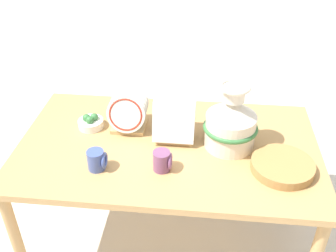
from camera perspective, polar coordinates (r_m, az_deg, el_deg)
ground_plane at (r=2.41m, az=0.00°, el=-14.64°), size 14.00×14.00×0.00m
display_table at (r=2.02m, az=0.00°, el=-4.01°), size 1.51×0.88×0.63m
ceramic_vase at (r=1.92m, az=9.14°, el=0.63°), size 0.27×0.27×0.34m
dish_rack_round_plates at (r=2.05m, az=-5.82°, el=1.81°), size 0.20×0.18×0.22m
dish_rack_square_plates at (r=1.97m, az=0.94°, el=0.60°), size 0.21×0.18×0.23m
wicker_charger_stack at (r=1.88m, az=16.27°, el=-5.62°), size 0.29×0.29×0.04m
mug_plum_glaze at (r=1.80m, az=-0.79°, el=-5.07°), size 0.09×0.08×0.10m
mug_cobalt_glaze at (r=1.83m, az=-10.27°, el=-4.89°), size 0.09×0.08×0.10m
fruit_bowl at (r=2.13m, az=-11.15°, el=0.53°), size 0.13×0.13×0.08m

